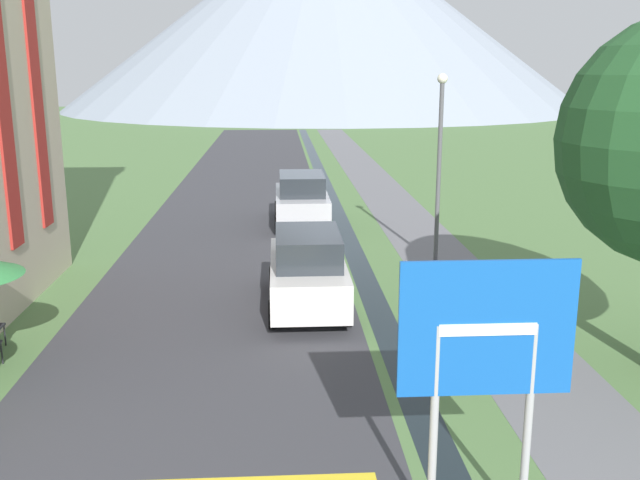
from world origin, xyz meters
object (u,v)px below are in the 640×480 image
object	(u,v)px
parked_car_far	(302,199)
streetlamp	(440,153)
parked_car_near	(308,270)
road_sign	(486,353)

from	to	relation	value
parked_car_far	streetlamp	world-z (taller)	streetlamp
parked_car_near	streetlamp	world-z (taller)	streetlamp
road_sign	streetlamp	bearing A→B (deg)	79.93
parked_car_near	parked_car_far	world-z (taller)	same
road_sign	parked_car_far	distance (m)	17.21
parked_car_near	road_sign	bearing A→B (deg)	-78.34
road_sign	parked_car_near	world-z (taller)	road_sign
parked_car_far	streetlamp	xyz separation A→B (m)	(3.60, -5.30, 2.19)
parked_car_far	parked_car_near	bearing A→B (deg)	-91.14
parked_car_near	streetlamp	distance (m)	5.69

